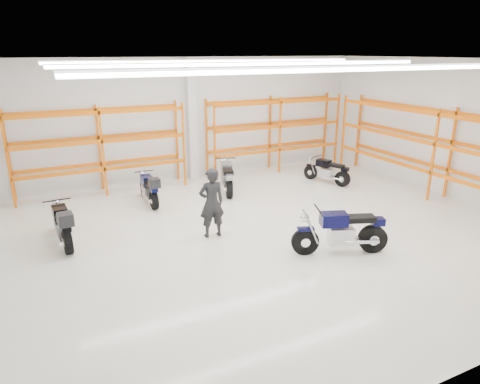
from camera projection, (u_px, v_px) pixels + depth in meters
name	position (u px, v px, depth m)	size (l,w,h in m)	color
ground	(267.00, 232.00, 11.67)	(14.00, 14.00, 0.00)	beige
room_shell	(269.00, 111.00, 10.65)	(14.02, 12.02, 4.51)	silver
motorcycle_main	(344.00, 232.00, 10.29)	(2.26, 1.11, 1.16)	black
motorcycle_back_a	(63.00, 226.00, 10.72)	(0.69, 2.16, 1.11)	black
motorcycle_back_b	(149.00, 189.00, 13.65)	(0.64, 2.01, 1.04)	black
motorcycle_back_c	(227.00, 178.00, 14.86)	(0.98, 2.12, 1.08)	black
motorcycle_back_d	(328.00, 172.00, 15.83)	(0.91, 1.85, 0.95)	black
standing_man	(212.00, 203.00, 11.13)	(0.68, 0.45, 1.87)	black
structural_column	(192.00, 120.00, 15.93)	(0.32, 0.32, 4.50)	white
pallet_racking_back_left	(100.00, 142.00, 14.38)	(5.67, 0.87, 3.00)	#FD6505
pallet_racking_back_right	(275.00, 127.00, 17.19)	(5.67, 0.87, 3.00)	#FD6505
pallet_racking_side	(443.00, 145.00, 13.78)	(0.87, 9.07, 3.00)	#FD6505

